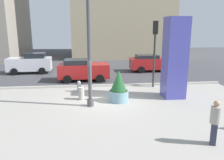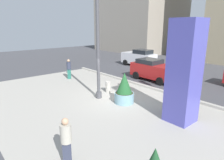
% 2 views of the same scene
% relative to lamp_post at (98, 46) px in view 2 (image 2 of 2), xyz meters
% --- Properties ---
extents(ground_plane, '(60.00, 60.00, 0.00)m').
position_rel_lamp_post_xyz_m(ground_plane, '(0.75, 4.89, -3.28)').
color(ground_plane, '#47474C').
extents(plaza_pavement, '(18.00, 10.00, 0.02)m').
position_rel_lamp_post_xyz_m(plaza_pavement, '(0.75, -1.11, -3.28)').
color(plaza_pavement, '#ADA89E').
rests_on(plaza_pavement, ground_plane).
extents(curb_strip, '(18.00, 0.24, 0.16)m').
position_rel_lamp_post_xyz_m(curb_strip, '(0.75, 4.01, -3.20)').
color(curb_strip, '#B7B2A8').
rests_on(curb_strip, ground_plane).
extents(lamp_post, '(0.44, 0.44, 6.72)m').
position_rel_lamp_post_xyz_m(lamp_post, '(0.00, 0.00, 0.00)').
color(lamp_post, '#4C4C51').
rests_on(lamp_post, ground_plane).
extents(art_pillar_blue, '(1.22, 1.22, 4.78)m').
position_rel_lamp_post_xyz_m(art_pillar_blue, '(5.04, 1.12, -0.89)').
color(art_pillar_blue, '#4C4CAD').
rests_on(art_pillar_blue, ground_plane).
extents(potted_plant_mid_plaza, '(1.15, 1.15, 1.83)m').
position_rel_lamp_post_xyz_m(potted_plant_mid_plaza, '(1.63, 0.66, -2.46)').
color(potted_plant_mid_plaza, '#7AA8B7').
rests_on(potted_plant_mid_plaza, ground_plane).
extents(fire_hydrant, '(0.36, 0.26, 0.75)m').
position_rel_lamp_post_xyz_m(fire_hydrant, '(-0.72, 2.87, -2.91)').
color(fire_hydrant, '#99999E').
rests_on(fire_hydrant, ground_plane).
extents(concrete_bollard, '(0.36, 0.36, 0.75)m').
position_rel_lamp_post_xyz_m(concrete_bollard, '(-0.52, 1.19, -2.90)').
color(concrete_bollard, '#B2ADA3').
rests_on(concrete_bollard, ground_plane).
extents(traffic_light_far_side, '(0.28, 0.42, 4.62)m').
position_rel_lamp_post_xyz_m(traffic_light_far_side, '(4.53, 3.57, -0.15)').
color(traffic_light_far_side, '#333833').
rests_on(traffic_light_far_side, ground_plane).
extents(car_intersection, '(3.99, 2.08, 1.88)m').
position_rel_lamp_post_xyz_m(car_intersection, '(-5.48, 9.79, -2.34)').
color(car_intersection, silver).
rests_on(car_intersection, ground_plane).
extents(car_curb_west, '(4.02, 2.06, 1.72)m').
position_rel_lamp_post_xyz_m(car_curb_west, '(-0.51, 6.18, -2.40)').
color(car_curb_west, red).
rests_on(car_curb_west, ground_plane).
extents(pedestrian_on_sidewalk, '(0.50, 0.50, 1.70)m').
position_rel_lamp_post_xyz_m(pedestrian_on_sidewalk, '(-5.45, 0.90, -2.33)').
color(pedestrian_on_sidewalk, '#236656').
rests_on(pedestrian_on_sidewalk, ground_plane).
extents(pedestrian_by_curb, '(0.49, 0.49, 1.68)m').
position_rel_lamp_post_xyz_m(pedestrian_by_curb, '(4.38, -4.56, -2.35)').
color(pedestrian_by_curb, '#33384C').
rests_on(pedestrian_by_curb, ground_plane).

